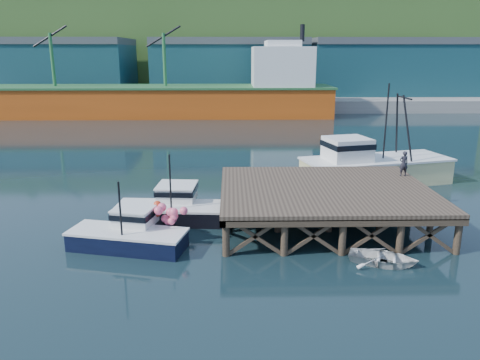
{
  "coord_description": "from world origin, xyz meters",
  "views": [
    {
      "loc": [
        0.05,
        -25.88,
        9.65
      ],
      "look_at": [
        0.62,
        2.0,
        2.03
      ],
      "focal_mm": 35.0,
      "sensor_mm": 36.0,
      "label": 1
    }
  ],
  "objects_px": {
    "boat_navy": "(130,233)",
    "boat_black": "(175,207)",
    "dinghy": "(383,258)",
    "trawler": "(373,163)",
    "dockworker": "(404,164)"
  },
  "relations": [
    {
      "from": "dockworker",
      "to": "boat_navy",
      "type": "bearing_deg",
      "value": 13.34
    },
    {
      "from": "boat_navy",
      "to": "boat_black",
      "type": "distance_m",
      "value": 4.42
    },
    {
      "from": "dinghy",
      "to": "dockworker",
      "type": "xyz_separation_m",
      "value": [
        3.7,
        8.23,
        2.59
      ]
    },
    {
      "from": "boat_navy",
      "to": "trawler",
      "type": "bearing_deg",
      "value": 49.82
    },
    {
      "from": "boat_navy",
      "to": "dinghy",
      "type": "distance_m",
      "value": 12.56
    },
    {
      "from": "boat_black",
      "to": "dockworker",
      "type": "xyz_separation_m",
      "value": [
        14.2,
        1.88,
        2.16
      ]
    },
    {
      "from": "dockworker",
      "to": "trawler",
      "type": "bearing_deg",
      "value": -96.33
    },
    {
      "from": "boat_navy",
      "to": "dinghy",
      "type": "height_order",
      "value": "boat_navy"
    },
    {
      "from": "trawler",
      "to": "dinghy",
      "type": "relative_size",
      "value": 3.73
    },
    {
      "from": "boat_navy",
      "to": "dinghy",
      "type": "xyz_separation_m",
      "value": [
        12.33,
        -2.33,
        -0.42
      ]
    },
    {
      "from": "boat_navy",
      "to": "boat_black",
      "type": "xyz_separation_m",
      "value": [
        1.83,
        4.02,
        0.02
      ]
    },
    {
      "from": "trawler",
      "to": "dockworker",
      "type": "bearing_deg",
      "value": -103.34
    },
    {
      "from": "dinghy",
      "to": "boat_navy",
      "type": "bearing_deg",
      "value": 100.43
    },
    {
      "from": "dinghy",
      "to": "dockworker",
      "type": "relative_size",
      "value": 1.99
    },
    {
      "from": "dinghy",
      "to": "trawler",
      "type": "bearing_deg",
      "value": 6.79
    }
  ]
}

